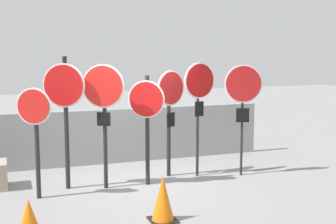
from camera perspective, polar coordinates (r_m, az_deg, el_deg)
The scene contains 11 objects.
ground_plane at distance 9.58m, azimuth -3.28°, elevation -8.66°, with size 40.00×40.00×0.00m, color gray.
fence_back at distance 11.17m, azimuth -5.97°, elevation -2.92°, with size 7.20×0.12×1.29m.
stop_sign_0 at distance 8.62m, azimuth -15.90°, elevation -1.20°, with size 0.58×0.37×2.02m.
stop_sign_1 at distance 9.05m, azimuth -12.49°, elevation 1.41°, with size 0.73×0.44×2.56m.
stop_sign_2 at distance 8.95m, azimuth -7.86°, elevation 1.41°, with size 0.73×0.44×2.41m.
stop_sign_3 at distance 9.15m, azimuth -2.62°, elevation 0.08°, with size 0.63×0.43×2.18m.
stop_sign_4 at distance 9.77m, azimuth 0.27°, elevation 1.11°, with size 0.68×0.33×2.25m.
stop_sign_5 at distance 9.77m, azimuth 3.82°, elevation 2.53°, with size 0.74×0.21×2.42m.
stop_sign_6 at distance 9.91m, azimuth 9.15°, elevation 2.38°, with size 0.78×0.26×2.37m.
traffic_cone_0 at distance 7.48m, azimuth -0.63°, elevation -10.50°, with size 0.43×0.43×0.73m.
traffic_cone_1 at distance 7.20m, azimuth -16.61°, elevation -12.28°, with size 0.42×0.42×0.56m.
Camera 1 is at (-2.55, -8.82, 2.71)m, focal length 50.00 mm.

